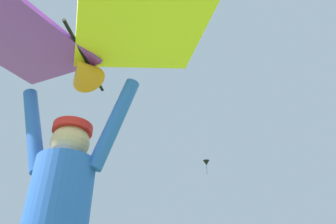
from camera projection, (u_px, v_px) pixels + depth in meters
held_stunt_kite at (82, 46)px, 2.26m from camera, size 1.90×1.24×0.42m
distant_kite_black_mid_right at (206, 163)px, 39.11m from camera, size 1.10×1.14×1.82m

